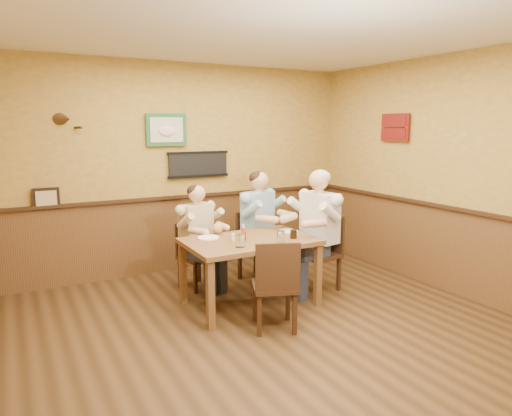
{
  "coord_description": "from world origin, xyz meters",
  "views": [
    {
      "loc": [
        -2.08,
        -3.42,
        1.97
      ],
      "look_at": [
        0.24,
        0.81,
        1.1
      ],
      "focal_mm": 32.0,
      "sensor_mm": 36.0,
      "label": 1
    }
  ],
  "objects": [
    {
      "name": "diner_tan_shirt",
      "position": [
        -0.13,
        1.65,
        0.57
      ],
      "size": [
        0.66,
        0.66,
        1.15
      ],
      "primitive_type": null,
      "rotation": [
        0.0,
        0.0,
        0.3
      ],
      "color": "beige",
      "rests_on": "ground"
    },
    {
      "name": "plate_far_right",
      "position": [
        0.75,
        0.96,
        0.76
      ],
      "size": [
        0.29,
        0.29,
        0.02
      ],
      "primitive_type": "cylinder",
      "rotation": [
        0.0,
        0.0,
        -0.38
      ],
      "color": "white",
      "rests_on": "dining_table"
    },
    {
      "name": "salt_shaker",
      "position": [
        -0.02,
        0.86,
        0.79
      ],
      "size": [
        0.05,
        0.05,
        0.09
      ],
      "primitive_type": "cylinder",
      "rotation": [
        0.0,
        0.0,
        -0.33
      ],
      "color": "white",
      "rests_on": "dining_table"
    },
    {
      "name": "pepper_shaker",
      "position": [
        0.12,
        0.86,
        0.79
      ],
      "size": [
        0.04,
        0.04,
        0.09
      ],
      "primitive_type": "cylinder",
      "rotation": [
        0.0,
        0.0,
        -0.07
      ],
      "color": "black",
      "rests_on": "dining_table"
    },
    {
      "name": "chair_back_left",
      "position": [
        -0.13,
        1.65,
        0.4
      ],
      "size": [
        0.47,
        0.47,
        0.8
      ],
      "primitive_type": null,
      "rotation": [
        0.0,
        0.0,
        0.3
      ],
      "color": "#382111",
      "rests_on": "ground"
    },
    {
      "name": "water_glass_left",
      "position": [
        -0.05,
        0.62,
        0.82
      ],
      "size": [
        0.1,
        0.1,
        0.13
      ],
      "primitive_type": "cylinder",
      "rotation": [
        0.0,
        0.0,
        0.11
      ],
      "color": "white",
      "rests_on": "dining_table"
    },
    {
      "name": "plate_far_left",
      "position": [
        -0.2,
        1.11,
        0.76
      ],
      "size": [
        0.31,
        0.31,
        0.02
      ],
      "primitive_type": "cylinder",
      "rotation": [
        0.0,
        0.0,
        -0.39
      ],
      "color": "white",
      "rests_on": "dining_table"
    },
    {
      "name": "dining_table",
      "position": [
        0.19,
        0.86,
        0.66
      ],
      "size": [
        1.4,
        0.9,
        0.75
      ],
      "color": "brown",
      "rests_on": "ground"
    },
    {
      "name": "cola_tumbler",
      "position": [
        0.63,
        0.66,
        0.8
      ],
      "size": [
        0.09,
        0.09,
        0.1
      ],
      "primitive_type": "cylinder",
      "rotation": [
        0.0,
        0.0,
        0.24
      ],
      "color": "black",
      "rests_on": "dining_table"
    },
    {
      "name": "diner_white_elder",
      "position": [
        1.13,
        0.87,
        0.66
      ],
      "size": [
        0.7,
        0.7,
        1.32
      ],
      "primitive_type": null,
      "rotation": [
        0.0,
        0.0,
        -1.4
      ],
      "color": "silver",
      "rests_on": "ground"
    },
    {
      "name": "chair_right_end",
      "position": [
        1.13,
        0.87,
        0.46
      ],
      "size": [
        0.49,
        0.49,
        0.92
      ],
      "primitive_type": null,
      "rotation": [
        0.0,
        0.0,
        -1.4
      ],
      "color": "#382111",
      "rests_on": "ground"
    },
    {
      "name": "room",
      "position": [
        0.13,
        0.17,
        1.69
      ],
      "size": [
        5.02,
        5.03,
        2.81
      ],
      "color": "#33210F",
      "rests_on": "ground"
    },
    {
      "name": "chair_near_side",
      "position": [
        0.11,
        0.21,
        0.46
      ],
      "size": [
        0.55,
        0.55,
        0.91
      ],
      "primitive_type": null,
      "rotation": [
        0.0,
        0.0,
        2.76
      ],
      "color": "#382111",
      "rests_on": "ground"
    },
    {
      "name": "hot_sauce_bottle",
      "position": [
        0.08,
        0.8,
        0.83
      ],
      "size": [
        0.05,
        0.05,
        0.17
      ],
      "primitive_type": "cylinder",
      "rotation": [
        0.0,
        0.0,
        0.27
      ],
      "color": "red",
      "rests_on": "dining_table"
    },
    {
      "name": "diner_blue_polo",
      "position": [
        0.69,
        1.59,
        0.63
      ],
      "size": [
        0.76,
        0.76,
        1.26
      ],
      "primitive_type": null,
      "rotation": [
        0.0,
        0.0,
        0.4
      ],
      "color": "#8AB1CF",
      "rests_on": "ground"
    },
    {
      "name": "water_glass_mid",
      "position": [
        0.4,
        0.56,
        0.82
      ],
      "size": [
        0.09,
        0.09,
        0.13
      ],
      "primitive_type": "cylinder",
      "rotation": [
        0.0,
        0.0,
        0.06
      ],
      "color": "white",
      "rests_on": "dining_table"
    },
    {
      "name": "chair_back_right",
      "position": [
        0.69,
        1.59,
        0.44
      ],
      "size": [
        0.54,
        0.54,
        0.88
      ],
      "primitive_type": null,
      "rotation": [
        0.0,
        0.0,
        0.4
      ],
      "color": "#382111",
      "rests_on": "ground"
    }
  ]
}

